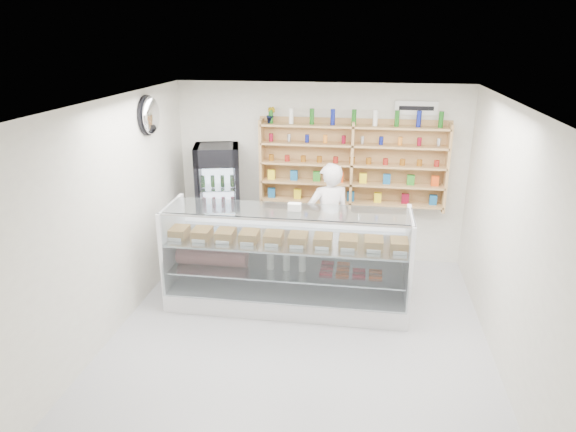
# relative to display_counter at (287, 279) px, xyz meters

# --- Properties ---
(room) EXTENTS (5.00, 5.00, 5.00)m
(room) POSITION_rel_display_counter_xyz_m (0.26, -0.78, 1.03)
(room) COLOR #A5A4A9
(room) RESTS_ON ground
(display_counter) EXTENTS (3.17, 0.95, 1.38)m
(display_counter) POSITION_rel_display_counter_xyz_m (0.00, 0.00, 0.00)
(display_counter) COLOR white
(display_counter) RESTS_ON floor
(shop_worker) EXTENTS (0.74, 0.62, 1.75)m
(shop_worker) POSITION_rel_display_counter_xyz_m (0.47, 1.00, 0.50)
(shop_worker) COLOR silver
(shop_worker) RESTS_ON floor
(drinks_cooler) EXTENTS (0.81, 0.79, 1.87)m
(drinks_cooler) POSITION_rel_display_counter_xyz_m (-1.31, 1.36, 0.57)
(drinks_cooler) COLOR black
(drinks_cooler) RESTS_ON floor
(wall_shelving) EXTENTS (2.84, 0.28, 1.33)m
(wall_shelving) POSITION_rel_display_counter_xyz_m (0.76, 1.56, 1.22)
(wall_shelving) COLOR #AC8651
(wall_shelving) RESTS_ON back_wall
(potted_plant) EXTENTS (0.17, 0.15, 0.26)m
(potted_plant) POSITION_rel_display_counter_xyz_m (-0.49, 1.56, 1.95)
(potted_plant) COLOR #1E6626
(potted_plant) RESTS_ON wall_shelving
(security_mirror) EXTENTS (0.15, 0.50, 0.50)m
(security_mirror) POSITION_rel_display_counter_xyz_m (-1.91, 0.42, 2.08)
(security_mirror) COLOR silver
(security_mirror) RESTS_ON left_wall
(wall_sign) EXTENTS (0.62, 0.03, 0.20)m
(wall_sign) POSITION_rel_display_counter_xyz_m (1.66, 1.69, 2.08)
(wall_sign) COLOR white
(wall_sign) RESTS_ON back_wall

